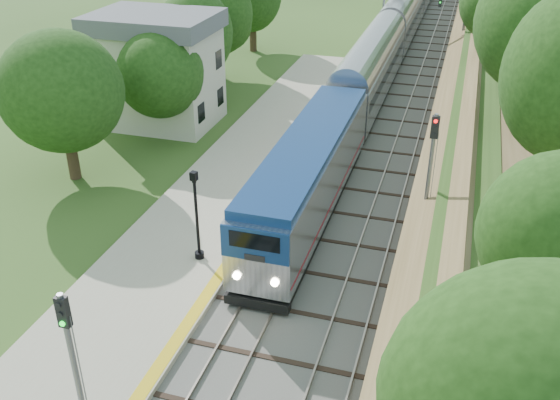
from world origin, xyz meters
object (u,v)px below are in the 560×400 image
(signal_gantry, at_px, (424,5))
(signal_platform, at_px, (73,357))
(station_building, at_px, (158,69))
(signal_farside, at_px, (430,166))
(lamppost_far, at_px, (197,221))

(signal_gantry, bearing_deg, signal_platform, -95.81)
(signal_platform, bearing_deg, signal_gantry, 84.19)
(station_building, bearing_deg, signal_platform, -68.21)
(signal_gantry, xyz_separation_m, signal_platform, (-5.37, -52.74, -0.74))
(signal_platform, distance_m, signal_farside, 18.72)
(lamppost_far, bearing_deg, signal_farside, 27.68)
(station_building, relative_size, lamppost_far, 1.88)
(signal_gantry, height_order, lamppost_far, signal_gantry)
(signal_gantry, xyz_separation_m, signal_farside, (3.73, -36.38, -0.56))
(station_building, height_order, signal_gantry, station_building)
(signal_farside, bearing_deg, station_building, 150.58)
(signal_gantry, relative_size, lamppost_far, 1.84)
(signal_gantry, relative_size, signal_farside, 1.24)
(station_building, height_order, lamppost_far, station_building)
(station_building, distance_m, signal_farside, 23.19)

